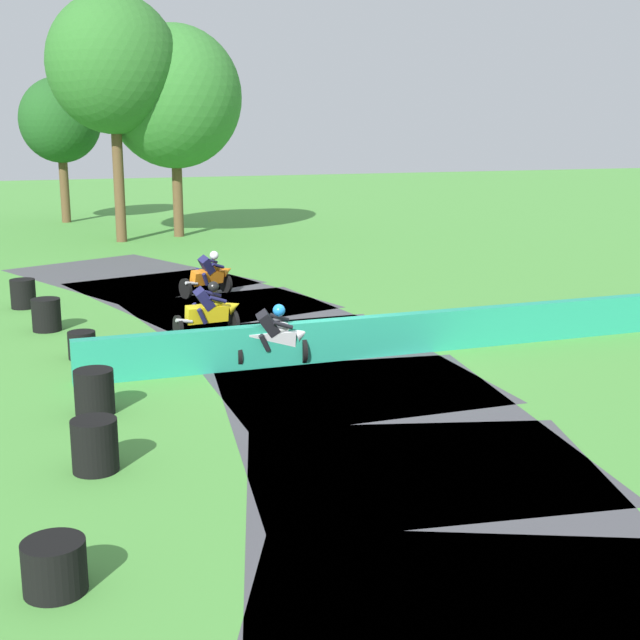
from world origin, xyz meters
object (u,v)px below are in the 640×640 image
at_px(motorcycle_lead_white, 275,336).
at_px(tire_stack_extra_b, 23,294).
at_px(tire_stack_mid_a, 95,445).
at_px(tire_stack_mid_b, 94,392).
at_px(motorcycle_trailing_orange, 210,274).
at_px(tire_stack_far, 82,345).
at_px(motorcycle_chase_yellow, 210,311).
at_px(tire_stack_extra_a, 46,315).
at_px(tire_stack_near, 54,567).

height_order(motorcycle_lead_white, tire_stack_extra_b, motorcycle_lead_white).
bearing_deg(tire_stack_mid_a, tire_stack_mid_b, 86.72).
xyz_separation_m(motorcycle_trailing_orange, tire_stack_far, (-3.93, -6.02, -0.34)).
height_order(motorcycle_chase_yellow, tire_stack_extra_a, motorcycle_chase_yellow).
relative_size(motorcycle_lead_white, tire_stack_far, 2.82).
xyz_separation_m(motorcycle_trailing_orange, tire_stack_extra_a, (-4.64, -3.10, -0.24)).
relative_size(motorcycle_trailing_orange, tire_stack_extra_a, 2.17).
bearing_deg(tire_stack_mid_b, tire_stack_extra_a, 96.26).
distance_m(motorcycle_lead_white, motorcycle_trailing_orange, 7.86).
xyz_separation_m(motorcycle_trailing_orange, tire_stack_extra_b, (-5.22, -0.14, -0.24)).
xyz_separation_m(motorcycle_trailing_orange, tire_stack_mid_b, (-3.90, -9.87, -0.24)).
relative_size(tire_stack_mid_b, tire_stack_extra_a, 1.00).
height_order(tire_stack_mid_a, tire_stack_mid_b, same).
distance_m(motorcycle_trailing_orange, tire_stack_far, 7.20).
bearing_deg(motorcycle_lead_white, tire_stack_mid_b, -152.30).
bearing_deg(tire_stack_mid_b, motorcycle_lead_white, 27.70).
height_order(tire_stack_mid_b, tire_stack_extra_a, same).
distance_m(motorcycle_chase_yellow, tire_stack_far, 3.21).
bearing_deg(motorcycle_trailing_orange, tire_stack_far, -123.18).
bearing_deg(tire_stack_near, tire_stack_mid_a, 79.23).
height_order(motorcycle_lead_white, motorcycle_trailing_orange, motorcycle_lead_white).
relative_size(tire_stack_mid_b, tire_stack_far, 1.33).
distance_m(motorcycle_chase_yellow, tire_stack_mid_b, 5.73).
bearing_deg(motorcycle_trailing_orange, motorcycle_lead_white, -90.50).
distance_m(tire_stack_mid_b, tire_stack_far, 3.85).
bearing_deg(tire_stack_extra_a, tire_stack_extra_b, 101.16).
height_order(motorcycle_trailing_orange, tire_stack_mid_a, motorcycle_trailing_orange).
xyz_separation_m(tire_stack_mid_b, tire_stack_far, (-0.04, 3.85, -0.10)).
height_order(tire_stack_near, tire_stack_far, same).
xyz_separation_m(tire_stack_extra_a, tire_stack_extra_b, (-0.58, 2.96, 0.00)).
relative_size(motorcycle_chase_yellow, motorcycle_trailing_orange, 0.98).
xyz_separation_m(tire_stack_far, tire_stack_extra_b, (-1.29, 5.87, 0.10)).
bearing_deg(tire_stack_near, tire_stack_extra_a, 89.74).
height_order(tire_stack_near, tire_stack_mid_b, tire_stack_mid_b).
xyz_separation_m(tire_stack_near, tire_stack_far, (0.76, 9.94, 0.00)).
bearing_deg(tire_stack_mid_b, motorcycle_chase_yellow, 58.62).
bearing_deg(tire_stack_near, motorcycle_trailing_orange, 73.59).
relative_size(motorcycle_chase_yellow, tire_stack_far, 2.82).
relative_size(motorcycle_trailing_orange, tire_stack_far, 2.89).
bearing_deg(tire_stack_extra_b, tire_stack_mid_a, -84.61).
bearing_deg(tire_stack_near, motorcycle_lead_white, 60.24).
distance_m(tire_stack_mid_a, tire_stack_far, 6.54).
distance_m(tire_stack_near, tire_stack_mid_a, 3.46).
bearing_deg(motorcycle_lead_white, tire_stack_extra_a, 133.84).
xyz_separation_m(tire_stack_near, tire_stack_extra_b, (-0.53, 15.81, 0.10)).
xyz_separation_m(tire_stack_near, tire_stack_mid_b, (0.80, 6.08, 0.10)).
distance_m(motorcycle_chase_yellow, motorcycle_trailing_orange, 5.06).
height_order(motorcycle_lead_white, motorcycle_chase_yellow, motorcycle_chase_yellow).
distance_m(motorcycle_chase_yellow, tire_stack_mid_a, 8.20).
xyz_separation_m(motorcycle_chase_yellow, tire_stack_extra_a, (-3.72, 1.88, -0.25)).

